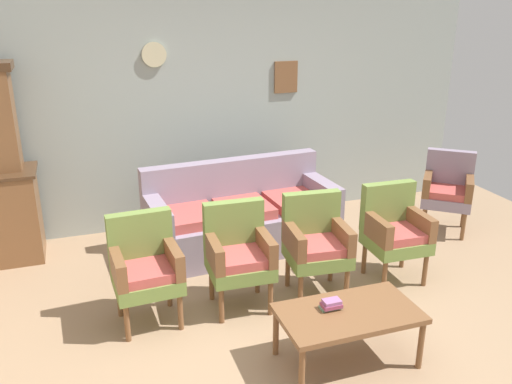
{
  "coord_description": "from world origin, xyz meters",
  "views": [
    {
      "loc": [
        -1.46,
        -3.25,
        2.52
      ],
      "look_at": [
        0.03,
        1.1,
        0.85
      ],
      "focal_mm": 37.74,
      "sensor_mm": 36.0,
      "label": 1
    }
  ],
  "objects_px": {
    "armchair_by_doorway": "(145,265)",
    "coffee_table": "(348,316)",
    "wingback_chair_by_fireplace": "(448,188)",
    "floral_couch": "(241,218)",
    "armchair_near_cabinet": "(238,252)",
    "armchair_near_couch_end": "(394,229)",
    "armchair_row_middle": "(316,241)",
    "book_stack_on_table": "(331,305)"
  },
  "relations": [
    {
      "from": "wingback_chair_by_fireplace",
      "to": "floral_couch",
      "type": "bearing_deg",
      "value": 172.49
    },
    {
      "from": "book_stack_on_table",
      "to": "armchair_by_doorway",
      "type": "bearing_deg",
      "value": 141.32
    },
    {
      "from": "armchair_near_couch_end",
      "to": "armchair_row_middle",
      "type": "bearing_deg",
      "value": -179.8
    },
    {
      "from": "floral_couch",
      "to": "armchair_row_middle",
      "type": "distance_m",
      "value": 1.16
    },
    {
      "from": "armchair_row_middle",
      "to": "armchair_near_cabinet",
      "type": "bearing_deg",
      "value": 179.23
    },
    {
      "from": "wingback_chair_by_fireplace",
      "to": "armchair_by_doorway",
      "type": "bearing_deg",
      "value": -167.6
    },
    {
      "from": "floral_couch",
      "to": "armchair_row_middle",
      "type": "height_order",
      "value": "same"
    },
    {
      "from": "armchair_by_doorway",
      "to": "armchair_near_couch_end",
      "type": "xyz_separation_m",
      "value": [
        2.29,
        -0.02,
        0.0
      ]
    },
    {
      "from": "armchair_near_couch_end",
      "to": "armchair_by_doorway",
      "type": "bearing_deg",
      "value": 179.53
    },
    {
      "from": "wingback_chair_by_fireplace",
      "to": "coffee_table",
      "type": "relative_size",
      "value": 0.9
    },
    {
      "from": "armchair_near_couch_end",
      "to": "floral_couch",
      "type": "bearing_deg",
      "value": 136.46
    },
    {
      "from": "armchair_by_doorway",
      "to": "coffee_table",
      "type": "bearing_deg",
      "value": -38.2
    },
    {
      "from": "coffee_table",
      "to": "wingback_chair_by_fireplace",
      "type": "bearing_deg",
      "value": 39.13
    },
    {
      "from": "wingback_chair_by_fireplace",
      "to": "armchair_row_middle",
      "type": "bearing_deg",
      "value": -158.41
    },
    {
      "from": "book_stack_on_table",
      "to": "armchair_near_couch_end",
      "type": "bearing_deg",
      "value": 40.0
    },
    {
      "from": "floral_couch",
      "to": "armchair_near_cabinet",
      "type": "distance_m",
      "value": 1.16
    },
    {
      "from": "wingback_chair_by_fireplace",
      "to": "book_stack_on_table",
      "type": "distance_m",
      "value": 2.86
    },
    {
      "from": "armchair_near_couch_end",
      "to": "armchair_near_cabinet",
      "type": "bearing_deg",
      "value": 179.74
    },
    {
      "from": "armchair_row_middle",
      "to": "armchair_near_couch_end",
      "type": "xyz_separation_m",
      "value": [
        0.8,
        0.0,
        0.0
      ]
    },
    {
      "from": "armchair_by_doorway",
      "to": "coffee_table",
      "type": "xyz_separation_m",
      "value": [
        1.29,
        -1.01,
        -0.12
      ]
    },
    {
      "from": "floral_couch",
      "to": "armchair_near_cabinet",
      "type": "relative_size",
      "value": 2.24
    },
    {
      "from": "coffee_table",
      "to": "book_stack_on_table",
      "type": "relative_size",
      "value": 6.36
    },
    {
      "from": "wingback_chair_by_fireplace",
      "to": "coffee_table",
      "type": "xyz_separation_m",
      "value": [
        -2.19,
        -1.78,
        -0.12
      ]
    },
    {
      "from": "armchair_near_cabinet",
      "to": "book_stack_on_table",
      "type": "height_order",
      "value": "armchair_near_cabinet"
    },
    {
      "from": "floral_couch",
      "to": "wingback_chair_by_fireplace",
      "type": "xyz_separation_m",
      "value": [
        2.33,
        -0.31,
        0.17
      ]
    },
    {
      "from": "armchair_near_cabinet",
      "to": "armchair_near_couch_end",
      "type": "height_order",
      "value": "same"
    },
    {
      "from": "armchair_near_cabinet",
      "to": "coffee_table",
      "type": "bearing_deg",
      "value": -62.96
    },
    {
      "from": "armchair_near_cabinet",
      "to": "wingback_chair_by_fireplace",
      "type": "relative_size",
      "value": 1.0
    },
    {
      "from": "book_stack_on_table",
      "to": "armchair_row_middle",
      "type": "bearing_deg",
      "value": 71.64
    },
    {
      "from": "floral_couch",
      "to": "book_stack_on_table",
      "type": "relative_size",
      "value": 12.82
    },
    {
      "from": "armchair_near_cabinet",
      "to": "armchair_near_couch_end",
      "type": "bearing_deg",
      "value": -0.26
    },
    {
      "from": "armchair_row_middle",
      "to": "armchair_near_couch_end",
      "type": "bearing_deg",
      "value": 0.2
    },
    {
      "from": "armchair_near_cabinet",
      "to": "wingback_chair_by_fireplace",
      "type": "height_order",
      "value": "same"
    },
    {
      "from": "armchair_row_middle",
      "to": "armchair_near_couch_end",
      "type": "height_order",
      "value": "same"
    },
    {
      "from": "armchair_by_doorway",
      "to": "book_stack_on_table",
      "type": "xyz_separation_m",
      "value": [
        1.18,
        -0.95,
        -0.04
      ]
    },
    {
      "from": "floral_couch",
      "to": "armchair_near_cabinet",
      "type": "xyz_separation_m",
      "value": [
        -0.36,
        -1.08,
        0.17
      ]
    },
    {
      "from": "wingback_chair_by_fireplace",
      "to": "armchair_near_cabinet",
      "type": "bearing_deg",
      "value": -163.95
    },
    {
      "from": "armchair_near_couch_end",
      "to": "coffee_table",
      "type": "distance_m",
      "value": 1.42
    },
    {
      "from": "floral_couch",
      "to": "wingback_chair_by_fireplace",
      "type": "bearing_deg",
      "value": -7.51
    },
    {
      "from": "wingback_chair_by_fireplace",
      "to": "book_stack_on_table",
      "type": "relative_size",
      "value": 5.73
    },
    {
      "from": "wingback_chair_by_fireplace",
      "to": "coffee_table",
      "type": "bearing_deg",
      "value": -140.87
    },
    {
      "from": "floral_couch",
      "to": "coffee_table",
      "type": "height_order",
      "value": "floral_couch"
    }
  ]
}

